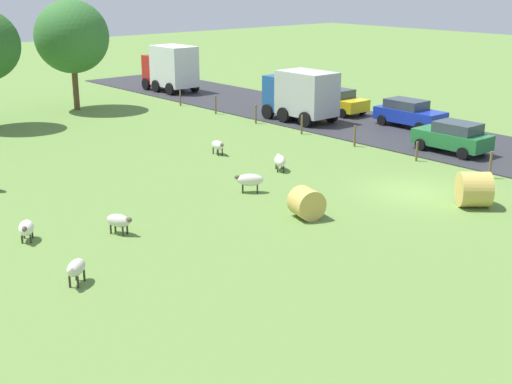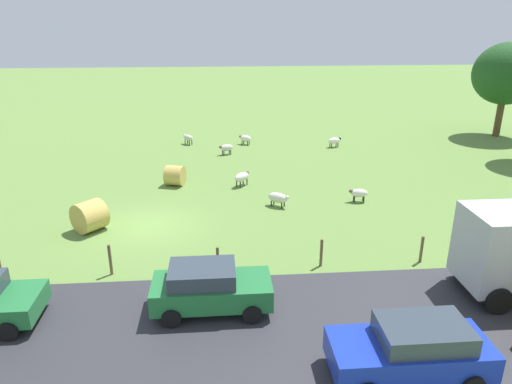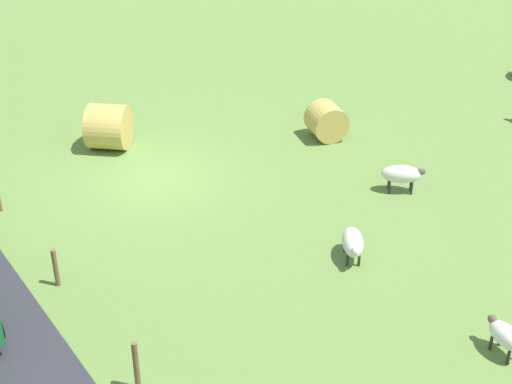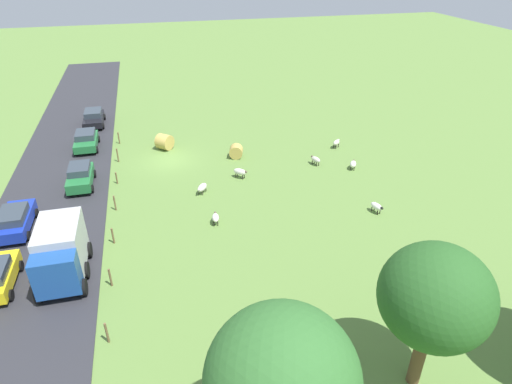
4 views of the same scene
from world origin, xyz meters
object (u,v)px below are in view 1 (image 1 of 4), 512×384
Objects in this scene: tree_0 at (72,37)px; car_3 at (453,137)px; truck_1 at (171,67)px; sheep_6 at (26,228)px; hay_bale_1 at (474,189)px; sheep_5 at (76,268)px; car_2 at (409,113)px; hay_bale_0 at (307,203)px; truck_0 at (301,94)px; sheep_0 at (250,180)px; sheep_2 at (218,145)px; sheep_4 at (280,161)px; car_1 at (338,101)px; sheep_3 at (119,221)px.

car_3 is at bearing -69.66° from tree_0.
sheep_6 is at bearing -133.24° from truck_1.
hay_bale_1 is (15.54, -8.30, 0.24)m from sheep_6.
car_2 is at bearing 16.09° from sheep_5.
truck_1 is (13.57, 29.17, 1.37)m from hay_bale_0.
sheep_5 is at bearing -94.99° from sheep_6.
truck_0 is at bearing -91.93° from truck_1.
sheep_0 is 16.80m from car_2.
truck_0 reaches higher than sheep_2.
tree_0 reaches higher than car_3.
tree_0 is 1.71× the size of car_2.
hay_bale_1 reaches higher than sheep_4.
car_2 is (3.27, -21.27, -1.05)m from truck_1.
hay_bale_0 is (-0.50, -4.02, 0.03)m from sheep_0.
tree_0 is (-2.15, 30.49, 4.33)m from hay_bale_1.
sheep_6 is 0.14× the size of tree_0.
tree_0 is at bearing 133.90° from car_1.
car_3 is (22.56, -2.54, 0.43)m from sheep_6.
tree_0 is (0.12, 21.22, 4.56)m from sheep_4.
car_2 is at bearing 25.14° from hay_bale_0.
sheep_2 is at bearing 34.93° from sheep_3.
car_1 is (16.24, 9.79, 0.34)m from sheep_0.
sheep_4 is 0.16× the size of tree_0.
truck_1 is 1.18× the size of car_3.
car_2 is (12.79, -19.10, -4.14)m from tree_0.
sheep_2 is 0.22× the size of truck_0.
hay_bale_0 is (6.49, -3.23, 0.08)m from sheep_3.
truck_1 is (22.91, 24.36, 1.49)m from sheep_6.
sheep_2 is at bearing -160.42° from truck_0.
hay_bale_0 is 0.83× the size of hay_bale_1.
car_1 is (3.17, -15.36, -1.06)m from truck_1.
hay_bale_1 is at bearing -102.72° from truck_1.
hay_bale_0 reaches higher than sheep_2.
hay_bale_0 is at bearing -133.74° from truck_0.
hay_bale_0 is 0.30× the size of car_3.
sheep_2 is 17.33m from tree_0.
sheep_5 is 0.96× the size of sheep_6.
car_2 is at bearing 57.29° from car_3.
sheep_2 is 0.14× the size of tree_0.
car_1 is at bearing 73.03° from car_3.
sheep_6 is at bearing 151.91° from hay_bale_1.
sheep_3 is 3.26m from sheep_6.
truck_1 is at bearing 89.24° from car_3.
sheep_2 is 0.93× the size of sheep_3.
car_3 is (12.72, -1.75, 0.35)m from sheep_0.
car_3 reaches higher than hay_bale_1.
tree_0 reaches higher than sheep_3.
sheep_0 is at bearing -4.58° from sheep_6.
hay_bale_1 is 18.48m from truck_0.
sheep_2 is 13.44m from car_2.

